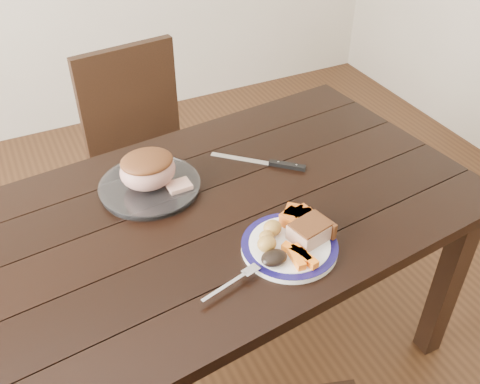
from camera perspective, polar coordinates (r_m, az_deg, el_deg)
name	(u,v)px	position (r m, az deg, el deg)	size (l,w,h in m)	color
ground	(219,361)	(2.13, -2.28, -17.58)	(4.00, 4.00, 0.00)	#472B16
dining_table	(213,233)	(1.63, -2.85, -4.35)	(1.69, 1.07, 0.75)	black
chair_far	(145,149)	(2.27, -10.05, 4.56)	(0.47, 0.48, 0.93)	black
dinner_plate	(289,247)	(1.44, 5.29, -5.83)	(0.26, 0.26, 0.02)	white
plate_rim	(290,244)	(1.44, 5.31, -5.58)	(0.26, 0.26, 0.02)	#130E47
serving_platter	(150,187)	(1.66, -9.57, 0.50)	(0.30, 0.30, 0.02)	white
pork_slice	(310,232)	(1.44, 7.45, -4.22)	(0.10, 0.08, 0.04)	tan
roasted_potatoes	(269,236)	(1.42, 3.11, -4.71)	(0.09, 0.09, 0.04)	gold
carrot_batons	(300,256)	(1.39, 6.38, -6.76)	(0.06, 0.11, 0.02)	orange
pumpkin_wedges	(297,217)	(1.49, 6.12, -2.65)	(0.10, 0.09, 0.04)	orange
dark_mushroom	(274,258)	(1.37, 3.66, -7.02)	(0.07, 0.05, 0.03)	black
fork	(235,281)	(1.33, -0.55, -9.45)	(0.18, 0.06, 0.00)	silver
roast_joint	(148,171)	(1.62, -9.80, 2.27)	(0.17, 0.15, 0.11)	tan
cut_slice	(179,186)	(1.62, -6.52, 0.63)	(0.07, 0.06, 0.02)	tan
carving_knife	(275,164)	(1.74, 3.79, 3.03)	(0.25, 0.23, 0.01)	silver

